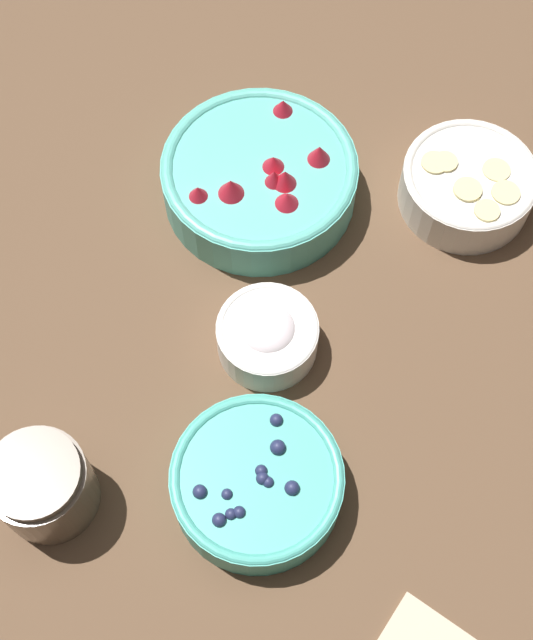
{
  "coord_description": "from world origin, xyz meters",
  "views": [
    {
      "loc": [
        -0.39,
        -0.1,
        0.9
      ],
      "look_at": [
        0.01,
        0.02,
        0.04
      ],
      "focal_mm": 50.0,
      "sensor_mm": 36.0,
      "label": 1
    }
  ],
  "objects_px": {
    "bowl_strawberries": "(260,177)",
    "bowl_blueberries": "(257,482)",
    "bowl_cream": "(267,336)",
    "bowl_bananas": "(468,184)",
    "jar_chocolate": "(44,486)"
  },
  "relations": [
    {
      "from": "bowl_blueberries",
      "to": "bowl_bananas",
      "type": "relative_size",
      "value": 1.1
    },
    {
      "from": "bowl_blueberries",
      "to": "jar_chocolate",
      "type": "height_order",
      "value": "jar_chocolate"
    },
    {
      "from": "bowl_strawberries",
      "to": "bowl_cream",
      "type": "xyz_separation_m",
      "value": [
        -0.19,
        -0.06,
        -0.01
      ]
    },
    {
      "from": "bowl_strawberries",
      "to": "bowl_bananas",
      "type": "bearing_deg",
      "value": -76.0
    },
    {
      "from": "bowl_blueberries",
      "to": "bowl_strawberries",
      "type": "bearing_deg",
      "value": 15.39
    },
    {
      "from": "bowl_blueberries",
      "to": "bowl_cream",
      "type": "xyz_separation_m",
      "value": [
        0.16,
        0.03,
        -0.0
      ]
    },
    {
      "from": "jar_chocolate",
      "to": "bowl_bananas",
      "type": "bearing_deg",
      "value": -35.66
    },
    {
      "from": "bowl_blueberries",
      "to": "bowl_cream",
      "type": "relative_size",
      "value": 1.57
    },
    {
      "from": "bowl_strawberries",
      "to": "bowl_blueberries",
      "type": "relative_size",
      "value": 1.33
    },
    {
      "from": "bowl_blueberries",
      "to": "bowl_bananas",
      "type": "bearing_deg",
      "value": -18.86
    },
    {
      "from": "bowl_strawberries",
      "to": "bowl_cream",
      "type": "height_order",
      "value": "bowl_strawberries"
    },
    {
      "from": "bowl_cream",
      "to": "jar_chocolate",
      "type": "relative_size",
      "value": 1.12
    },
    {
      "from": "bowl_strawberries",
      "to": "bowl_bananas",
      "type": "relative_size",
      "value": 1.46
    },
    {
      "from": "bowl_blueberries",
      "to": "bowl_cream",
      "type": "bearing_deg",
      "value": 12.04
    },
    {
      "from": "bowl_strawberries",
      "to": "bowl_blueberries",
      "type": "distance_m",
      "value": 0.36
    }
  ]
}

